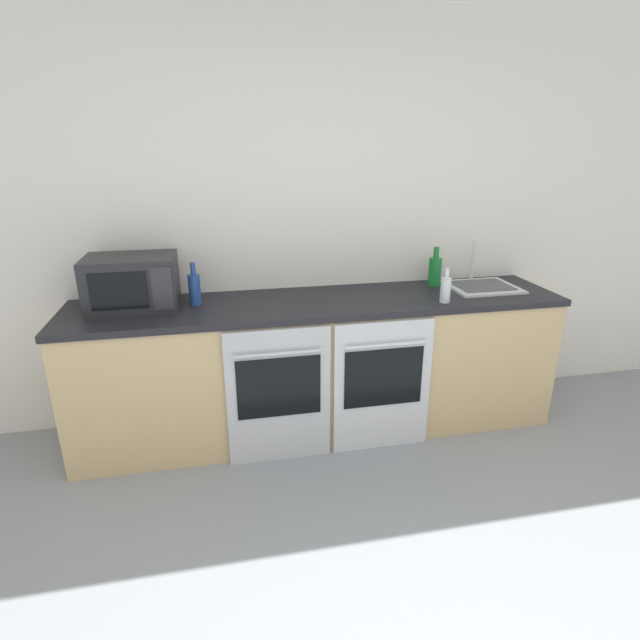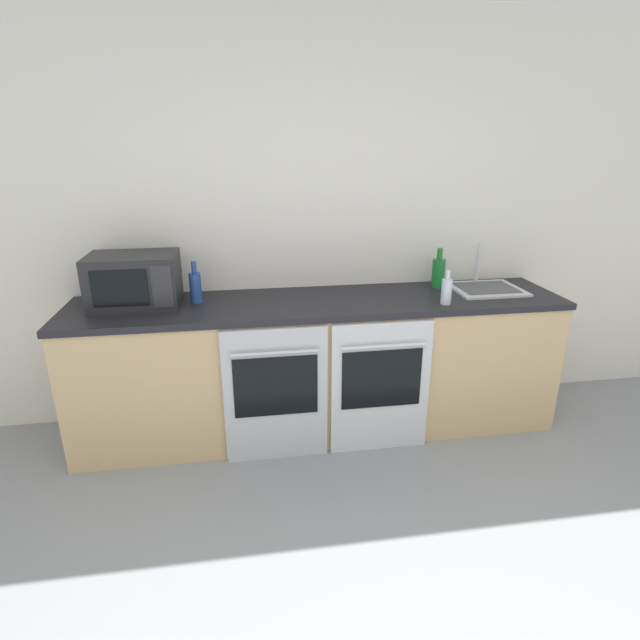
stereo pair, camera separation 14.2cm
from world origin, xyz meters
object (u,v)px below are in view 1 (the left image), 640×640
Objects in this scene: bottle_green at (435,271)px; bottle_clear at (446,289)px; oven_left at (279,396)px; oven_right at (382,385)px; microwave at (132,282)px; sink at (482,285)px; bottle_blue at (195,288)px.

bottle_green is 0.38m from bottle_clear.
oven_right is at bearing 0.00° from oven_left.
microwave reaches higher than oven_left.
bottle_clear is (1.05, 0.13, 0.54)m from oven_left.
sink is at bearing -22.45° from bottle_green.
bottle_blue is 0.58× the size of sink.
microwave is 2.22m from sink.
bottle_clear is 0.46m from sink.
microwave reaches higher than sink.
microwave is at bearing 178.92° from bottle_blue.
oven_left and oven_right have the same top height.
oven_left is 3.27× the size of bottle_blue.
sink is (1.43, 0.38, 0.48)m from oven_left.
sink is (0.38, 0.25, -0.07)m from bottle_clear.
oven_left is at bearing -172.95° from bottle_clear.
microwave is 1.14× the size of sink.
bottle_clear is (-0.09, -0.37, -0.02)m from bottle_green.
sink is at bearing 14.76° from oven_left.
sink reaches higher than bottle_blue.
oven_right is 3.98× the size of bottle_clear.
bottle_green reaches higher than bottle_blue.
sink reaches higher than oven_right.
microwave is at bearing 164.27° from oven_right.
oven_left is 3.98× the size of bottle_clear.
bottle_green is at bearing 23.54° from oven_left.
bottle_blue is 1.22× the size of bottle_clear.
bottle_clear reaches higher than oven_right.
oven_right is 0.91m from bottle_green.
microwave is at bearing 179.42° from sink.
oven_right is (0.63, 0.00, 0.00)m from oven_left.
oven_left is 0.81m from bottle_blue.
bottle_blue is 1.58m from bottle_green.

